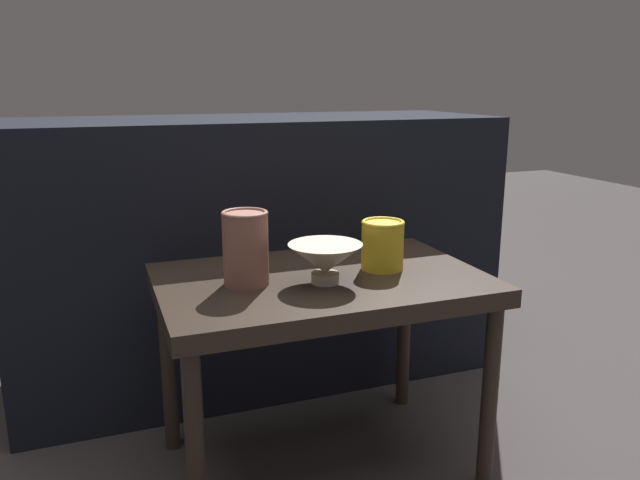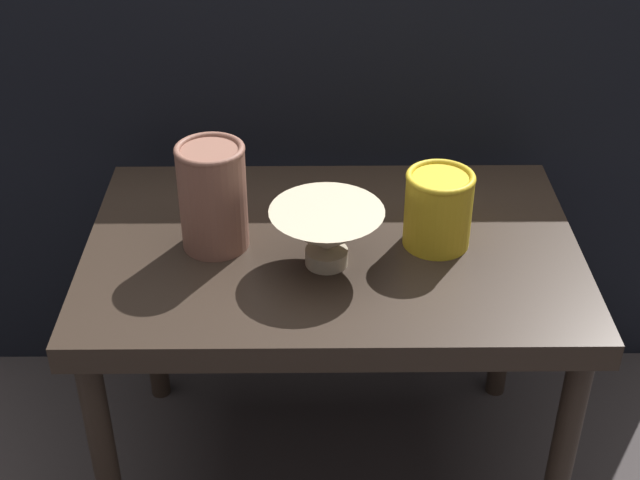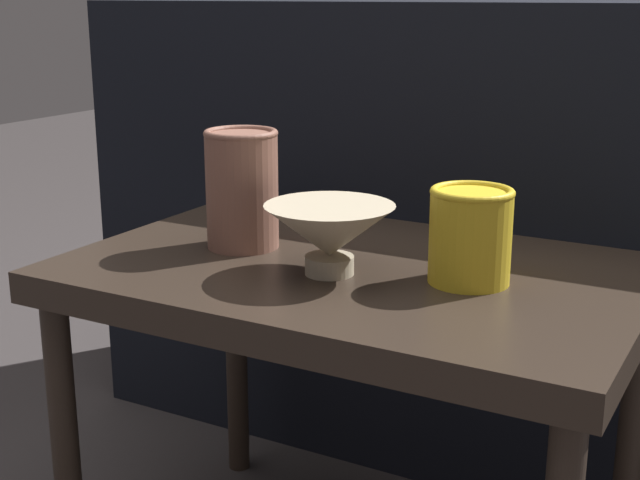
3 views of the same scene
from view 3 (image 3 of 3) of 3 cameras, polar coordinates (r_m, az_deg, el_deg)
name	(u,v)px [view 3 (image 3 of 3)]	position (r m, az deg, el deg)	size (l,w,h in m)	color
table	(354,305)	(1.14, 2.21, -4.15)	(0.71, 0.47, 0.47)	#2D231C
couch_backdrop	(492,227)	(1.64, 10.95, 0.84)	(1.40, 0.50, 0.79)	black
bowl	(329,232)	(1.07, 0.61, 0.49)	(0.16, 0.16, 0.09)	#C1B293
vase_textured_left	(241,188)	(1.18, -5.11, 3.34)	(0.10, 0.10, 0.16)	brown
vase_colorful_right	(469,235)	(1.05, 9.54, 0.34)	(0.10, 0.10, 0.11)	gold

